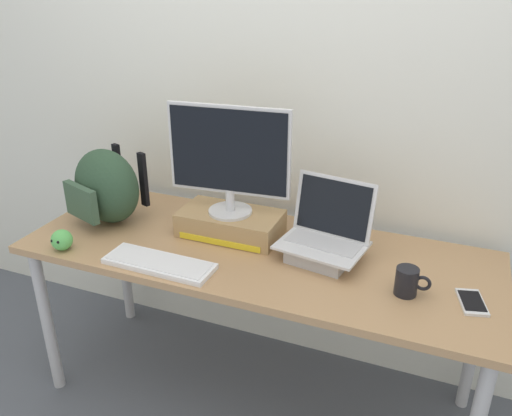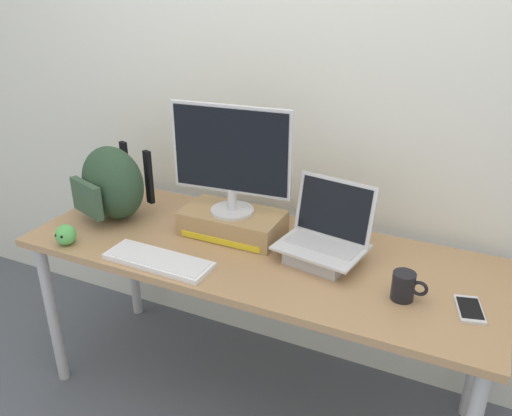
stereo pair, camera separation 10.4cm
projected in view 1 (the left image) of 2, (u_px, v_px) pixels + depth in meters
ground_plane at (256, 394)px, 2.37m from camera, size 20.00×20.00×0.00m
back_wall at (295, 87)px, 2.21m from camera, size 7.00×0.10×2.60m
desk at (256, 266)px, 2.09m from camera, size 1.85×0.69×0.75m
toner_box_yellow at (231, 223)px, 2.16m from camera, size 0.42×0.23×0.10m
desktop_monitor at (229, 157)px, 2.04m from camera, size 0.49×0.18×0.44m
open_laptop at (324, 244)px, 1.98m from camera, size 0.35×0.29×0.30m
external_keyboard at (159, 263)px, 1.94m from camera, size 0.42×0.15×0.02m
messenger_backpack at (106, 186)px, 2.23m from camera, size 0.39×0.33×0.32m
coffee_mug at (407, 281)px, 1.76m from camera, size 0.12×0.08×0.10m
cell_phone at (472, 302)px, 1.73m from camera, size 0.11×0.16×0.01m
plush_toy at (62, 240)px, 2.04m from camera, size 0.08×0.08×0.08m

